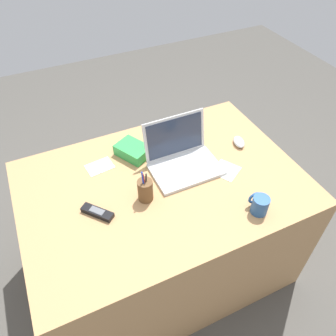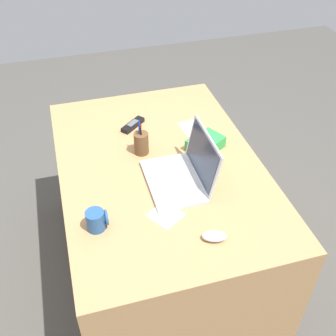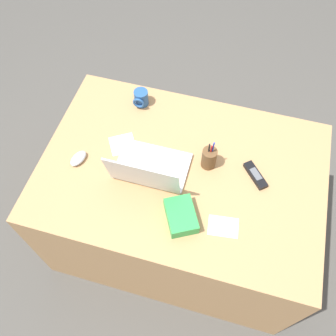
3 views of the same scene
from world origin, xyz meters
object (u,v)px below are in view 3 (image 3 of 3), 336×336
object	(u,v)px
laptop	(150,169)
pen_holder	(209,158)
computer_mouse	(78,158)
cordless_phone	(255,175)
snack_bag	(181,216)
coffee_mug_white	(141,98)

from	to	relation	value
laptop	pen_holder	xyz separation A→B (m)	(-0.26, -0.13, 0.01)
computer_mouse	cordless_phone	xyz separation A→B (m)	(-0.85, -0.14, -0.00)
snack_bag	cordless_phone	bearing A→B (deg)	-133.03
laptop	coffee_mug_white	distance (m)	0.45
coffee_mug_white	pen_holder	world-z (taller)	pen_holder
cordless_phone	snack_bag	bearing A→B (deg)	46.97
cordless_phone	snack_bag	distance (m)	0.42
laptop	computer_mouse	distance (m)	0.36
cordless_phone	pen_holder	distance (m)	0.24
laptop	pen_holder	world-z (taller)	laptop
coffee_mug_white	pen_holder	xyz separation A→B (m)	(-0.43, 0.28, 0.01)
laptop	computer_mouse	world-z (taller)	laptop
cordless_phone	laptop	bearing A→B (deg)	14.20
laptop	coffee_mug_white	size ratio (longest dim) A/B	3.94
coffee_mug_white	pen_holder	distance (m)	0.52
snack_bag	computer_mouse	bearing A→B (deg)	-16.44
cordless_phone	snack_bag	world-z (taller)	snack_bag
coffee_mug_white	pen_holder	size ratio (longest dim) A/B	0.48
computer_mouse	pen_holder	bearing A→B (deg)	-149.90
coffee_mug_white	laptop	bearing A→B (deg)	113.07
laptop	coffee_mug_white	xyz separation A→B (m)	(0.18, -0.41, -0.00)
laptop	pen_holder	distance (m)	0.29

